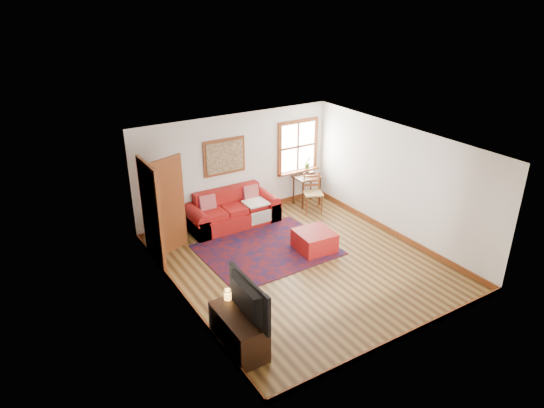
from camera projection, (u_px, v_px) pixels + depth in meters
ground at (301, 264)px, 9.76m from camera, size 5.50×5.50×0.00m
room_envelope at (303, 188)px, 9.10m from camera, size 5.04×5.54×2.52m
window at (299, 152)px, 12.18m from camera, size 1.18×0.20×1.38m
doorway at (161, 208)px, 9.65m from camera, size 0.89×1.08×2.14m
framed_artwork at (224, 157)px, 11.09m from camera, size 1.05×0.07×0.85m
persian_rug at (267, 250)px, 10.27m from camera, size 2.71×2.19×0.02m
red_leather_sofa at (232, 213)px, 11.30m from camera, size 2.12×0.88×0.83m
red_ottoman at (314, 241)px, 10.21m from camera, size 0.79×0.79×0.42m
side_table at (307, 181)px, 12.20m from camera, size 0.64×0.48×0.76m
ladder_back_chair at (312, 191)px, 11.93m from camera, size 0.57×0.56×0.95m
media_cabinet at (239, 331)px, 7.39m from camera, size 0.49×1.10×0.60m
television at (242, 300)px, 7.05m from camera, size 0.15×1.14×0.66m
candle_hurricane at (228, 295)px, 7.59m from camera, size 0.12×0.12×0.18m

